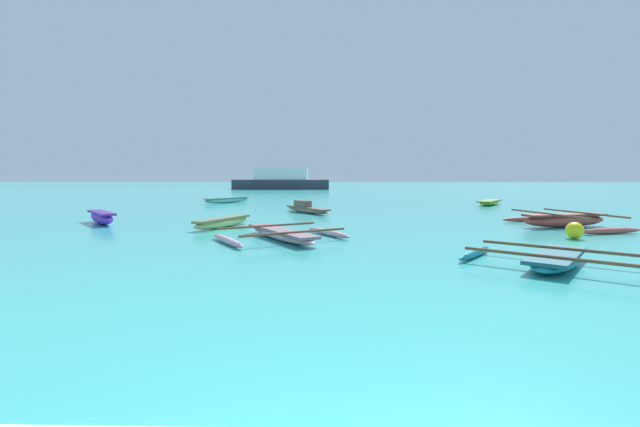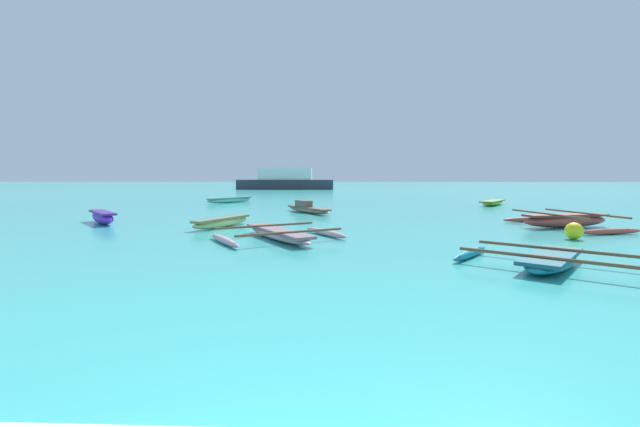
% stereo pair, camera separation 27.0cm
% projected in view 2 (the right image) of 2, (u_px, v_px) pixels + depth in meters
% --- Properties ---
extents(moored_boat_0, '(2.22, 2.47, 0.48)m').
position_uv_depth(moored_boat_0, '(103.00, 217.00, 16.95)').
color(moored_boat_0, '#7230D3').
rests_on(moored_boat_0, ground_plane).
extents(moored_boat_1, '(4.28, 3.96, 0.36)m').
position_uv_depth(moored_boat_1, '(278.00, 234.00, 12.74)').
color(moored_boat_1, '#D29DAF').
rests_on(moored_boat_1, ground_plane).
extents(moored_boat_2, '(2.61, 3.27, 0.31)m').
position_uv_depth(moored_boat_2, '(493.00, 202.00, 27.27)').
color(moored_boat_2, '#82C02B').
rests_on(moored_boat_2, ground_plane).
extents(moored_boat_3, '(4.05, 3.74, 0.34)m').
position_uv_depth(moored_boat_3, '(551.00, 260.00, 8.87)').
color(moored_boat_3, teal).
rests_on(moored_boat_3, ground_plane).
extents(moored_boat_4, '(2.61, 3.64, 0.61)m').
position_uv_depth(moored_boat_4, '(307.00, 209.00, 21.82)').
color(moored_boat_4, '#9F7F63').
rests_on(moored_boat_4, ground_plane).
extents(moored_boat_5, '(2.73, 3.42, 0.36)m').
position_uv_depth(moored_boat_5, '(230.00, 200.00, 29.73)').
color(moored_boat_5, '#6DC6B0').
rests_on(moored_boat_5, ground_plane).
extents(moored_boat_6, '(1.65, 3.07, 0.36)m').
position_uv_depth(moored_boat_6, '(222.00, 222.00, 15.73)').
color(moored_boat_6, tan).
rests_on(moored_boat_6, ground_plane).
extents(moored_boat_7, '(3.49, 4.54, 0.55)m').
position_uv_depth(moored_boat_7, '(565.00, 220.00, 15.66)').
color(moored_boat_7, '#B2463B').
rests_on(moored_boat_7, ground_plane).
extents(mooring_buoy_0, '(0.51, 0.51, 0.51)m').
position_uv_depth(mooring_buoy_0, '(574.00, 231.00, 12.74)').
color(mooring_buoy_0, yellow).
rests_on(mooring_buoy_0, ground_plane).
extents(distant_ferry, '(13.00, 2.86, 2.86)m').
position_uv_depth(distant_ferry, '(285.00, 181.00, 58.21)').
color(distant_ferry, '#2D333D').
rests_on(distant_ferry, ground_plane).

